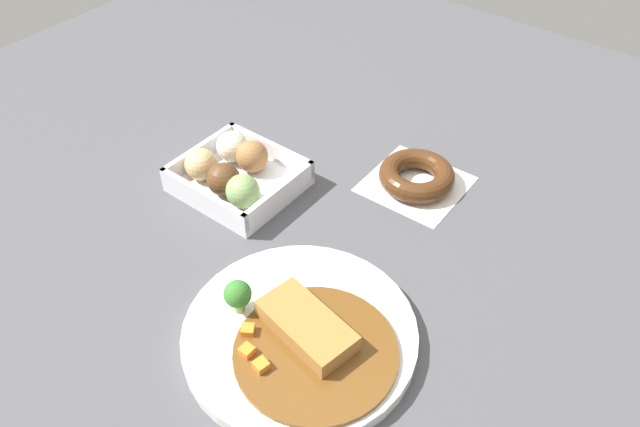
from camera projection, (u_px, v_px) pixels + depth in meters
ground_plane at (287, 216)px, 0.93m from camera, size 1.60×1.60×0.00m
curry_plate at (300, 334)px, 0.75m from camera, size 0.28×0.28×0.07m
donut_box at (234, 173)px, 0.96m from camera, size 0.17×0.16×0.06m
chocolate_ring_donut at (417, 176)px, 0.97m from camera, size 0.15×0.15×0.03m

